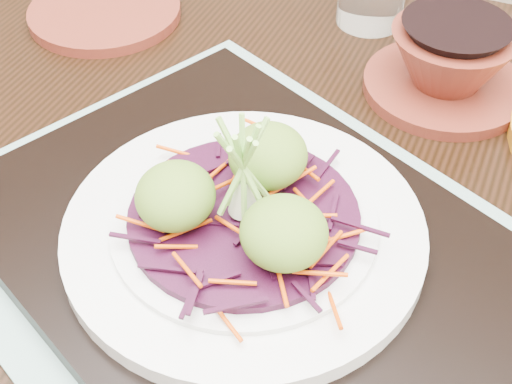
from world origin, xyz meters
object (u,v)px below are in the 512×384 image
at_px(white_plate, 244,229).
at_px(terracotta_side_plate, 105,12).
at_px(dining_table, 266,326).
at_px(serving_tray, 244,245).
at_px(terracotta_bowl_set, 448,66).

relative_size(white_plate, terracotta_side_plate, 1.58).
distance_m(dining_table, serving_tray, 0.12).
xyz_separation_m(dining_table, terracotta_side_plate, (-0.29, 0.22, 0.11)).
distance_m(white_plate, terracotta_bowl_set, 0.28).
height_order(white_plate, terracotta_side_plate, white_plate).
xyz_separation_m(dining_table, serving_tray, (-0.01, -0.02, 0.12)).
bearing_deg(dining_table, terracotta_side_plate, 141.28).
distance_m(dining_table, white_plate, 0.14).
relative_size(dining_table, terracotta_bowl_set, 8.36).
xyz_separation_m(terracotta_side_plate, terracotta_bowl_set, (0.36, 0.02, 0.02)).
relative_size(dining_table, terracotta_side_plate, 8.12).
bearing_deg(terracotta_bowl_set, terracotta_side_plate, -176.59).
relative_size(dining_table, serving_tray, 3.33).
distance_m(terracotta_side_plate, terracotta_bowl_set, 0.37).
distance_m(serving_tray, white_plate, 0.02).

